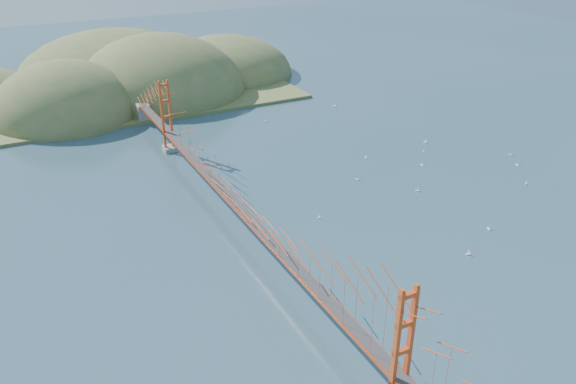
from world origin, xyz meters
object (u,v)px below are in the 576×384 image
sailboat_0 (489,228)px  sailboat_1 (357,179)px  bridge (241,182)px  sailboat_2 (468,254)px

sailboat_0 → sailboat_1: size_ratio=0.99×
bridge → sailboat_1: size_ratio=136.45×
bridge → sailboat_2: size_ratio=132.32×
bridge → sailboat_2: bearing=-38.0°
sailboat_1 → sailboat_0: bearing=-71.7°
sailboat_0 → sailboat_1: 20.44m
bridge → sailboat_2: bridge is taller
sailboat_0 → sailboat_2: sailboat_2 is taller
bridge → sailboat_2: 27.48m
sailboat_0 → sailboat_2: (-6.35, -3.12, 0.00)m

